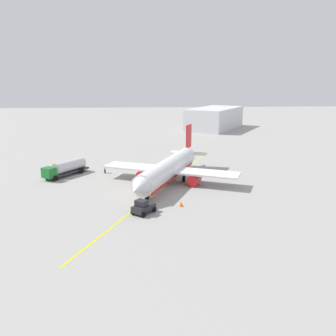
% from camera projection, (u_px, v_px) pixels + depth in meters
% --- Properties ---
extents(ground_plane, '(400.00, 400.00, 0.00)m').
position_uv_depth(ground_plane, '(168.00, 183.00, 67.97)').
color(ground_plane, '#9E9B96').
extents(airplane, '(31.10, 26.57, 9.75)m').
position_uv_depth(airplane, '(169.00, 169.00, 67.76)').
color(airplane, white).
rests_on(airplane, ground).
extents(fuel_tanker, '(10.32, 8.34, 3.15)m').
position_uv_depth(fuel_tanker, '(66.00, 168.00, 72.78)').
color(fuel_tanker, '#2D2D33').
rests_on(fuel_tanker, ground).
extents(pushback_tug, '(4.09, 3.93, 2.20)m').
position_uv_depth(pushback_tug, '(143.00, 207.00, 52.14)').
color(pushback_tug, '#232328').
rests_on(pushback_tug, ground).
extents(refueling_worker, '(0.56, 0.42, 1.71)m').
position_uv_depth(refueling_worker, '(105.00, 169.00, 75.14)').
color(refueling_worker, navy).
rests_on(refueling_worker, ground).
extents(safety_cone_nose, '(0.67, 0.67, 0.74)m').
position_uv_depth(safety_cone_nose, '(181.00, 204.00, 55.27)').
color(safety_cone_nose, '#F2590F').
rests_on(safety_cone_nose, ground).
extents(distant_hangar, '(33.73, 28.59, 8.53)m').
position_uv_depth(distant_hangar, '(215.00, 118.00, 144.16)').
color(distant_hangar, silver).
rests_on(distant_hangar, ground).
extents(taxi_line_marking, '(61.99, 27.85, 0.01)m').
position_uv_depth(taxi_line_marking, '(168.00, 183.00, 67.97)').
color(taxi_line_marking, yellow).
rests_on(taxi_line_marking, ground).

